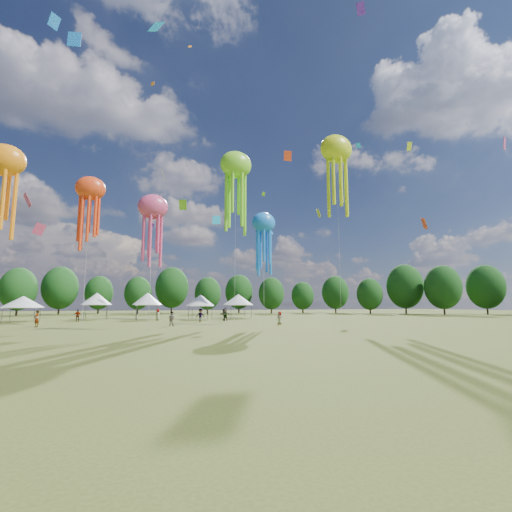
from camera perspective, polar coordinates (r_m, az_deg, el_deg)
name	(u,v)px	position (r m, az deg, el deg)	size (l,w,h in m)	color
ground	(403,382)	(13.22, 22.07, -17.89)	(300.00, 300.00, 0.00)	#384416
spectator_near	(171,319)	(43.89, -13.13, -9.56)	(0.82, 0.64, 1.68)	gray
spectators_far	(189,315)	(54.86, -10.46, -9.13)	(28.21, 18.08, 1.93)	gray
festival_tents	(149,300)	(64.21, -16.37, -6.62)	(39.81, 10.96, 4.47)	#47474C
show_kites	(211,180)	(55.62, -7.05, 11.70)	(52.53, 22.14, 30.19)	#F44015
small_kites	(189,129)	(59.00, -10.51, 19.01)	(67.61, 58.85, 45.16)	#F44015
treeline	(150,283)	(72.53, -16.32, -4.09)	(201.57, 95.24, 13.43)	#38281C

